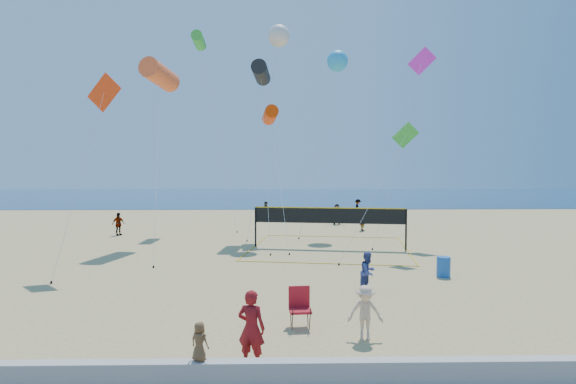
{
  "coord_description": "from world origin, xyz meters",
  "views": [
    {
      "loc": [
        -0.01,
        -11.96,
        4.52
      ],
      "look_at": [
        0.27,
        2.0,
        3.78
      ],
      "focal_mm": 28.0,
      "sensor_mm": 36.0,
      "label": 1
    }
  ],
  "objects_px": {
    "woman": "(251,328)",
    "volleyball_net": "(329,220)",
    "camp_chair": "(300,304)",
    "trash_barrel": "(444,267)"
  },
  "relations": [
    {
      "from": "trash_barrel",
      "to": "volleyball_net",
      "type": "xyz_separation_m",
      "value": [
        -4.03,
        6.83,
        1.17
      ]
    },
    {
      "from": "camp_chair",
      "to": "volleyball_net",
      "type": "distance_m",
      "value": 12.85
    },
    {
      "from": "woman",
      "to": "volleyball_net",
      "type": "relative_size",
      "value": 0.18
    },
    {
      "from": "camp_chair",
      "to": "trash_barrel",
      "type": "height_order",
      "value": "camp_chair"
    },
    {
      "from": "woman",
      "to": "trash_barrel",
      "type": "distance_m",
      "value": 11.23
    },
    {
      "from": "trash_barrel",
      "to": "camp_chair",
      "type": "bearing_deg",
      "value": -137.34
    },
    {
      "from": "woman",
      "to": "volleyball_net",
      "type": "height_order",
      "value": "volleyball_net"
    },
    {
      "from": "trash_barrel",
      "to": "volleyball_net",
      "type": "relative_size",
      "value": 0.08
    },
    {
      "from": "woman",
      "to": "camp_chair",
      "type": "bearing_deg",
      "value": -97.94
    },
    {
      "from": "woman",
      "to": "volleyball_net",
      "type": "distance_m",
      "value": 15.59
    }
  ]
}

